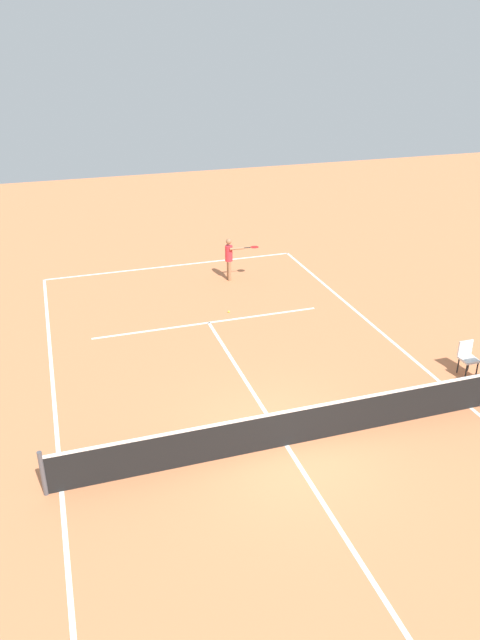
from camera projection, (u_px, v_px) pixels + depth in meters
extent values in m
plane|color=#D37A4C|center=(286.00, 445.00, 13.90)|extent=(60.00, 60.00, 0.00)
cube|color=white|center=(173.00, 266.00, 24.53)|extent=(10.01, 0.10, 0.01)
cube|color=white|center=(471.00, 408.00, 15.29)|extent=(0.10, 24.76, 0.01)
cube|color=white|center=(61.00, 491.00, 12.52)|extent=(0.10, 24.76, 0.01)
cube|color=white|center=(209.00, 323.00, 19.75)|extent=(7.50, 0.10, 0.01)
cube|color=white|center=(286.00, 445.00, 13.90)|extent=(0.10, 13.62, 0.01)
cylinder|color=#4C4C51|center=(43.00, 474.00, 12.20)|extent=(0.10, 0.10, 1.07)
cube|color=black|center=(287.00, 429.00, 13.71)|extent=(10.61, 0.03, 0.91)
cube|color=white|center=(288.00, 411.00, 13.50)|extent=(10.61, 0.04, 0.06)
cylinder|color=#9E704C|center=(228.00, 269.00, 23.10)|extent=(0.12, 0.12, 0.76)
cylinder|color=#9E704C|center=(230.00, 271.00, 22.92)|extent=(0.12, 0.12, 0.76)
cylinder|color=red|center=(229.00, 253.00, 22.72)|extent=(0.28, 0.28, 0.60)
sphere|color=#9E704C|center=(229.00, 241.00, 22.51)|extent=(0.22, 0.22, 0.22)
cylinder|color=#9E704C|center=(228.00, 251.00, 22.86)|extent=(0.09, 0.09, 0.53)
cylinder|color=#9E704C|center=(237.00, 249.00, 22.51)|extent=(0.53, 0.13, 0.09)
cylinder|color=black|center=(247.00, 248.00, 22.60)|extent=(0.26, 0.05, 0.04)
ellipsoid|color=red|center=(255.00, 247.00, 22.66)|extent=(0.34, 0.30, 0.04)
sphere|color=#CCE033|center=(229.00, 312.00, 20.44)|extent=(0.07, 0.07, 0.07)
cylinder|color=#262626|center=(477.00, 370.00, 16.57)|extent=(0.04, 0.04, 0.45)
cylinder|color=#262626|center=(466.00, 372.00, 16.47)|extent=(0.04, 0.04, 0.45)
cylinder|color=#262626|center=(469.00, 363.00, 16.87)|extent=(0.04, 0.04, 0.45)
cylinder|color=#262626|center=(458.00, 365.00, 16.77)|extent=(0.04, 0.04, 0.45)
cube|color=silver|center=(469.00, 359.00, 16.56)|extent=(0.44, 0.44, 0.06)
cube|color=silver|center=(465.00, 348.00, 16.64)|extent=(0.44, 0.04, 0.44)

